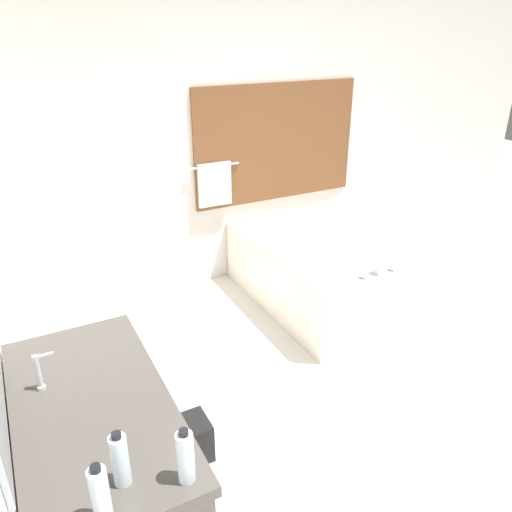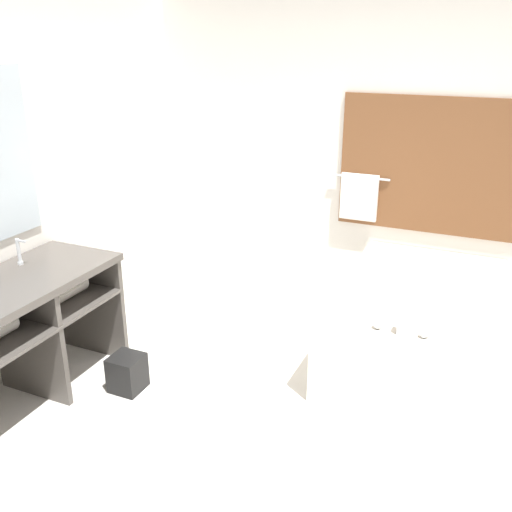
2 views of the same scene
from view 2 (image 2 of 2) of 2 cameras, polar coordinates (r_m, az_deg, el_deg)
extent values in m
plane|color=silver|center=(3.49, 4.89, -19.56)|extent=(16.00, 16.00, 0.00)
cube|color=white|center=(4.90, 14.21, 9.75)|extent=(7.40, 0.06, 2.70)
cube|color=brown|center=(4.82, 18.44, 8.36)|extent=(1.70, 0.02, 1.10)
cylinder|color=silver|center=(4.93, 10.41, 7.74)|extent=(0.50, 0.02, 0.02)
cube|color=silver|center=(4.97, 10.25, 5.81)|extent=(0.32, 0.04, 0.40)
cube|color=#4C4742|center=(3.87, -22.60, -2.50)|extent=(0.64, 1.29, 0.05)
cube|color=#4C4742|center=(3.97, -22.09, -5.85)|extent=(0.61, 1.23, 0.02)
cylinder|color=white|center=(4.01, -20.56, -2.14)|extent=(0.31, 0.31, 0.15)
cube|color=#4C4742|center=(4.05, -21.75, -8.02)|extent=(0.59, 0.04, 0.80)
cube|color=#4C4742|center=(4.44, -16.14, -4.61)|extent=(0.59, 0.04, 0.80)
cylinder|color=silver|center=(4.11, -18.62, -3.27)|extent=(0.13, 0.36, 0.13)
cylinder|color=silver|center=(4.10, -22.48, -0.64)|extent=(0.04, 0.04, 0.02)
cylinder|color=silver|center=(4.07, -22.66, 0.54)|extent=(0.02, 0.02, 0.16)
cube|color=silver|center=(4.02, -22.40, 1.39)|extent=(0.07, 0.01, 0.01)
cube|color=silver|center=(4.37, 15.67, -6.55)|extent=(1.10, 1.66, 0.59)
ellipsoid|color=white|center=(4.31, 15.86, -4.86)|extent=(0.79, 1.20, 0.30)
cube|color=silver|center=(3.57, 14.32, -6.63)|extent=(0.04, 0.07, 0.12)
sphere|color=silver|center=(3.60, 12.08, -6.69)|extent=(0.06, 0.06, 0.06)
sphere|color=silver|center=(3.56, 16.50, -7.42)|extent=(0.06, 0.06, 0.06)
cube|color=black|center=(4.06, -12.75, -11.32)|extent=(0.21, 0.21, 0.25)
camera|label=1|loc=(2.89, -56.59, 12.99)|focal=35.00mm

